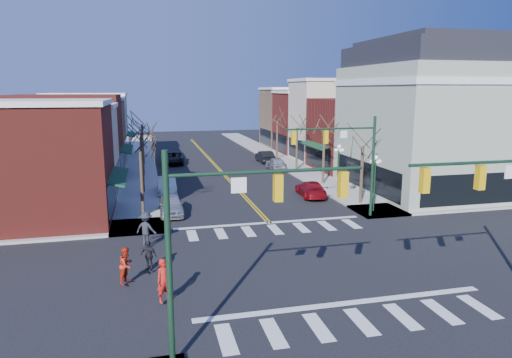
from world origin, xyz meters
TOP-DOWN VIEW (x-y plane):
  - ground at (0.00, 0.00)m, footprint 160.00×160.00m
  - sidewalk_left at (-8.75, 20.00)m, footprint 3.50×70.00m
  - sidewalk_right at (8.75, 20.00)m, footprint 3.50×70.00m
  - bldg_left_brick_a at (-15.50, 11.75)m, footprint 10.00×8.50m
  - bldg_left_stucco_a at (-15.50, 19.50)m, footprint 10.00×7.00m
  - bldg_left_brick_b at (-15.50, 27.50)m, footprint 10.00×9.00m
  - bldg_left_tan at (-15.50, 35.75)m, footprint 10.00×7.50m
  - bldg_left_stucco_b at (-15.50, 43.50)m, footprint 10.00×8.00m
  - bldg_right_brick_a at (15.50, 25.75)m, footprint 10.00×8.50m
  - bldg_right_stucco at (15.50, 33.50)m, footprint 10.00×7.00m
  - bldg_right_brick_b at (15.50, 41.00)m, footprint 10.00×8.00m
  - bldg_right_tan at (15.50, 49.00)m, footprint 10.00×8.00m
  - victorian_corner at (16.50, 14.50)m, footprint 12.25×14.25m
  - traffic_mast_near_left at (-5.55, -7.40)m, footprint 6.60×0.28m
  - traffic_mast_far_right at (5.55, 7.40)m, footprint 6.60×0.28m
  - lamppost_corner at (8.20, 8.50)m, footprint 0.36×0.36m
  - lamppost_midblock at (8.20, 15.00)m, footprint 0.36×0.36m
  - tree_left_a at (-8.40, 11.00)m, footprint 0.24×0.24m
  - tree_left_b at (-8.40, 19.00)m, footprint 0.24×0.24m
  - tree_left_c at (-8.40, 27.00)m, footprint 0.24×0.24m
  - tree_left_d at (-8.40, 35.00)m, footprint 0.24×0.24m
  - tree_right_a at (8.40, 11.00)m, footprint 0.24×0.24m
  - tree_right_b at (8.40, 19.00)m, footprint 0.24×0.24m
  - tree_right_c at (8.40, 27.00)m, footprint 0.24×0.24m
  - tree_right_d at (8.40, 35.00)m, footprint 0.24×0.24m
  - car_left_near at (-6.40, 11.49)m, footprint 1.75×4.30m
  - car_left_mid at (-6.40, 18.46)m, footprint 1.57×4.44m
  - car_left_far at (-4.80, 34.87)m, footprint 2.91×5.43m
  - car_right_near at (5.49, 14.49)m, footprint 2.30×4.79m
  - car_right_mid at (6.25, 27.92)m, footprint 1.82×4.32m
  - car_right_far at (6.40, 33.50)m, footprint 1.60×4.43m
  - pedestrian_red_a at (-7.46, -2.92)m, footprint 0.82×0.72m
  - pedestrian_red_b at (-9.08, -0.56)m, footprint 1.00×1.06m
  - pedestrian_dark_a at (-8.08, 0.78)m, footprint 0.95×0.80m
  - pedestrian_dark_b at (-8.17, 4.58)m, footprint 1.47×1.27m

SIDE VIEW (x-z plane):
  - ground at x=0.00m, z-range 0.00..0.00m
  - sidewalk_left at x=-8.75m, z-range 0.00..0.15m
  - sidewalk_right at x=8.75m, z-range 0.00..0.15m
  - car_right_near at x=5.49m, z-range 0.00..1.35m
  - car_right_far at x=6.40m, z-range 0.00..1.45m
  - car_left_far at x=-4.80m, z-range 0.00..1.45m
  - car_right_mid at x=6.25m, z-range 0.00..1.46m
  - car_left_mid at x=-6.40m, z-range 0.00..1.46m
  - car_left_near at x=-6.40m, z-range 0.00..1.46m
  - pedestrian_dark_a at x=-8.08m, z-range 0.15..1.68m
  - pedestrian_red_b at x=-9.08m, z-range 0.15..1.89m
  - pedestrian_red_a at x=-7.46m, z-range 0.15..2.04m
  - pedestrian_dark_b at x=-8.17m, z-range 0.15..2.13m
  - tree_left_c at x=-8.40m, z-range 0.00..4.55m
  - tree_right_a at x=8.40m, z-range 0.00..4.62m
  - tree_left_a at x=-8.40m, z-range 0.00..4.76m
  - tree_right_c at x=8.40m, z-range 0.00..4.83m
  - tree_left_d at x=-8.40m, z-range 0.00..4.90m
  - tree_right_d at x=8.40m, z-range 0.00..4.97m
  - tree_left_b at x=-8.40m, z-range 0.00..5.04m
  - tree_right_b at x=8.40m, z-range 0.00..5.18m
  - lamppost_corner at x=8.20m, z-range 0.80..5.13m
  - lamppost_midblock at x=8.20m, z-range 0.80..5.13m
  - bldg_left_stucco_a at x=-15.50m, z-range 0.00..7.50m
  - bldg_left_tan at x=-15.50m, z-range 0.00..7.80m
  - bldg_left_brick_a at x=-15.50m, z-range 0.00..8.00m
  - bldg_right_brick_a at x=15.50m, z-range 0.00..8.00m
  - bldg_left_stucco_b at x=-15.50m, z-range 0.00..8.20m
  - bldg_left_brick_b at x=-15.50m, z-range 0.00..8.50m
  - bldg_right_brick_b at x=15.50m, z-range 0.00..8.50m
  - bldg_right_tan at x=15.50m, z-range 0.00..9.00m
  - traffic_mast_near_left at x=-5.55m, z-range 1.11..8.31m
  - traffic_mast_far_right at x=5.55m, z-range 1.11..8.31m
  - bldg_right_stucco at x=15.50m, z-range 0.00..10.00m
  - victorian_corner at x=16.50m, z-range 0.01..13.31m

